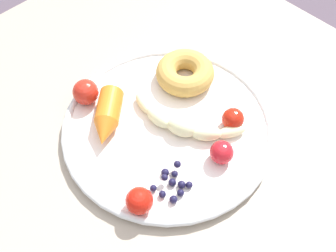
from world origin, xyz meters
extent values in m
cube|color=#A39483|center=(0.00, 0.00, 0.71)|extent=(0.92, 0.80, 0.03)
cube|color=#A09B7E|center=(0.40, -0.34, 0.35)|extent=(0.05, 0.05, 0.70)
cylinder|color=white|center=(0.02, 0.01, 0.73)|extent=(0.33, 0.33, 0.01)
torus|color=silver|center=(0.02, 0.01, 0.74)|extent=(0.34, 0.34, 0.01)
ellipsoid|color=beige|center=(0.07, 0.01, 0.75)|extent=(0.05, 0.03, 0.02)
ellipsoid|color=beige|center=(0.03, 0.01, 0.75)|extent=(0.05, 0.03, 0.02)
ellipsoid|color=beige|center=(-0.01, 0.00, 0.75)|extent=(0.06, 0.05, 0.03)
ellipsoid|color=beige|center=(-0.04, -0.02, 0.75)|extent=(0.05, 0.05, 0.02)
ellipsoid|color=beige|center=(-0.06, -0.05, 0.75)|extent=(0.04, 0.05, 0.02)
cylinder|color=orange|center=(0.10, 0.06, 0.76)|extent=(0.07, 0.07, 0.04)
cone|color=orange|center=(0.07, 0.10, 0.76)|extent=(0.06, 0.06, 0.04)
torus|color=tan|center=(0.07, -0.08, 0.76)|extent=(0.11, 0.11, 0.04)
sphere|color=#191638|center=(-0.08, 0.08, 0.74)|extent=(0.01, 0.01, 0.01)
sphere|color=#191638|center=(-0.04, 0.07, 0.74)|extent=(0.01, 0.01, 0.01)
sphere|color=#191638|center=(-0.08, 0.06, 0.74)|extent=(0.01, 0.01, 0.01)
sphere|color=#191638|center=(-0.06, 0.08, 0.74)|extent=(0.01, 0.01, 0.01)
sphere|color=#191638|center=(-0.07, 0.07, 0.74)|extent=(0.01, 0.01, 0.01)
sphere|color=#191638|center=(-0.05, 0.06, 0.74)|extent=(0.01, 0.01, 0.01)
sphere|color=#191638|center=(-0.05, 0.10, 0.74)|extent=(0.01, 0.01, 0.01)
sphere|color=#191638|center=(-0.08, 0.09, 0.74)|extent=(0.01, 0.01, 0.01)
sphere|color=#191638|center=(-0.06, 0.10, 0.74)|extent=(0.01, 0.01, 0.01)
sphere|color=#191638|center=(-0.05, 0.08, 0.75)|extent=(0.01, 0.01, 0.01)
sphere|color=#191638|center=(-0.05, 0.05, 0.75)|extent=(0.01, 0.01, 0.01)
sphere|color=red|center=(-0.08, -0.01, 0.76)|extent=(0.04, 0.04, 0.04)
sphere|color=red|center=(-0.05, -0.07, 0.76)|extent=(0.04, 0.04, 0.04)
sphere|color=red|center=(-0.05, 0.13, 0.76)|extent=(0.04, 0.04, 0.04)
sphere|color=red|center=(0.15, 0.07, 0.76)|extent=(0.04, 0.04, 0.04)
camera|label=1|loc=(-0.26, 0.28, 1.29)|focal=44.78mm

